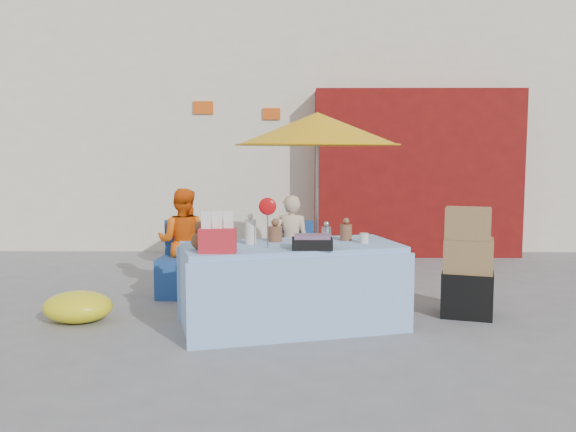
{
  "coord_description": "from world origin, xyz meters",
  "views": [
    {
      "loc": [
        0.27,
        -5.44,
        1.63
      ],
      "look_at": [
        0.21,
        0.6,
        1.0
      ],
      "focal_mm": 38.0,
      "sensor_mm": 36.0,
      "label": 1
    }
  ],
  "objects_px": {
    "chair_right": "(291,275)",
    "box_stack": "(468,267)",
    "market_table": "(291,285)",
    "vendor_beige": "(291,245)",
    "vendor_orange": "(183,241)",
    "umbrella": "(317,130)",
    "chair_left": "(181,274)"
  },
  "relations": [
    {
      "from": "chair_right",
      "to": "box_stack",
      "type": "bearing_deg",
      "value": -19.63
    },
    {
      "from": "box_stack",
      "to": "market_table",
      "type": "bearing_deg",
      "value": -167.48
    },
    {
      "from": "vendor_beige",
      "to": "box_stack",
      "type": "height_order",
      "value": "vendor_beige"
    },
    {
      "from": "market_table",
      "to": "vendor_beige",
      "type": "distance_m",
      "value": 1.34
    },
    {
      "from": "vendor_orange",
      "to": "umbrella",
      "type": "relative_size",
      "value": 0.59
    },
    {
      "from": "chair_right",
      "to": "box_stack",
      "type": "xyz_separation_m",
      "value": [
        1.76,
        -0.8,
        0.25
      ]
    },
    {
      "from": "market_table",
      "to": "chair_right",
      "type": "height_order",
      "value": "market_table"
    },
    {
      "from": "box_stack",
      "to": "vendor_beige",
      "type": "bearing_deg",
      "value": 151.93
    },
    {
      "from": "umbrella",
      "to": "box_stack",
      "type": "relative_size",
      "value": 1.91
    },
    {
      "from": "vendor_beige",
      "to": "umbrella",
      "type": "distance_m",
      "value": 1.36
    },
    {
      "from": "chair_right",
      "to": "box_stack",
      "type": "relative_size",
      "value": 0.78
    },
    {
      "from": "vendor_orange",
      "to": "vendor_beige",
      "type": "bearing_deg",
      "value": -175.06
    },
    {
      "from": "chair_left",
      "to": "vendor_beige",
      "type": "xyz_separation_m",
      "value": [
        1.25,
        0.13,
        0.32
      ]
    },
    {
      "from": "market_table",
      "to": "umbrella",
      "type": "bearing_deg",
      "value": 63.26
    },
    {
      "from": "chair_right",
      "to": "vendor_orange",
      "type": "bearing_deg",
      "value": 178.82
    },
    {
      "from": "vendor_beige",
      "to": "umbrella",
      "type": "relative_size",
      "value": 0.55
    },
    {
      "from": "chair_right",
      "to": "vendor_beige",
      "type": "relative_size",
      "value": 0.74
    },
    {
      "from": "vendor_orange",
      "to": "chair_left",
      "type": "bearing_deg",
      "value": 95.53
    },
    {
      "from": "market_table",
      "to": "umbrella",
      "type": "relative_size",
      "value": 1.06
    },
    {
      "from": "chair_left",
      "to": "market_table",
      "type": "bearing_deg",
      "value": -38.74
    },
    {
      "from": "umbrella",
      "to": "box_stack",
      "type": "distance_m",
      "value": 2.29
    },
    {
      "from": "chair_left",
      "to": "box_stack",
      "type": "height_order",
      "value": "box_stack"
    },
    {
      "from": "umbrella",
      "to": "market_table",
      "type": "bearing_deg",
      "value": -101.39
    },
    {
      "from": "chair_left",
      "to": "vendor_orange",
      "type": "distance_m",
      "value": 0.38
    },
    {
      "from": "vendor_beige",
      "to": "chair_right",
      "type": "bearing_deg",
      "value": 95.53
    },
    {
      "from": "vendor_orange",
      "to": "box_stack",
      "type": "relative_size",
      "value": 1.12
    },
    {
      "from": "vendor_beige",
      "to": "box_stack",
      "type": "bearing_deg",
      "value": 156.87
    },
    {
      "from": "market_table",
      "to": "box_stack",
      "type": "bearing_deg",
      "value": -2.83
    },
    {
      "from": "chair_left",
      "to": "chair_right",
      "type": "relative_size",
      "value": 1.0
    },
    {
      "from": "vendor_orange",
      "to": "umbrella",
      "type": "bearing_deg",
      "value": -169.53
    },
    {
      "from": "market_table",
      "to": "umbrella",
      "type": "xyz_separation_m",
      "value": [
        0.3,
        1.48,
        1.49
      ]
    },
    {
      "from": "box_stack",
      "to": "vendor_orange",
      "type": "bearing_deg",
      "value": 162.68
    }
  ]
}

